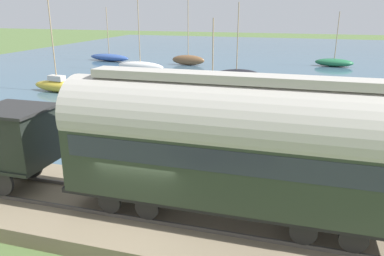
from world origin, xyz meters
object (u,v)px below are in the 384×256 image
sailboat_brown (188,60)px  sailboat_black (236,75)px  sailboat_green (334,62)px  sailboat_navy (212,91)px  passenger_coach (228,143)px  rowboat_near_shore (220,154)px  rowboat_off_pier (157,117)px  sailboat_white (140,66)px  sailboat_yellow (57,85)px  sailboat_blue (109,57)px

sailboat_brown → sailboat_black: bearing=-136.5°
sailboat_green → sailboat_navy: sailboat_green is taller
passenger_coach → sailboat_brown: size_ratio=1.18×
sailboat_navy → sailboat_green: bearing=-29.1°
sailboat_black → rowboat_near_shore: sailboat_black is taller
passenger_coach → sailboat_navy: bearing=14.6°
rowboat_off_pier → rowboat_near_shore: (-5.17, -5.19, 0.00)m
sailboat_white → rowboat_near_shore: bearing=-141.0°
passenger_coach → rowboat_near_shore: bearing=13.8°
sailboat_green → sailboat_brown: bearing=110.2°
sailboat_navy → rowboat_near_shore: (-11.84, -3.18, -0.44)m
passenger_coach → sailboat_green: bearing=-8.3°
sailboat_brown → sailboat_yellow: bearing=163.6°
sailboat_yellow → sailboat_navy: size_ratio=1.29×
sailboat_green → sailboat_brown: sailboat_brown is taller
sailboat_blue → sailboat_black: 20.87m
rowboat_near_shore → sailboat_navy: bearing=72.4°
sailboat_navy → sailboat_yellow: bearing=93.5°
rowboat_near_shore → passenger_coach: bearing=-108.8°
sailboat_white → sailboat_navy: sailboat_white is taller
sailboat_green → sailboat_black: bearing=149.5°
passenger_coach → sailboat_yellow: (16.66, 17.82, -2.51)m
sailboat_green → rowboat_near_shore: 33.14m
sailboat_yellow → sailboat_blue: 19.26m
sailboat_navy → rowboat_near_shore: bearing=-167.4°
sailboat_yellow → sailboat_navy: 13.20m
sailboat_black → rowboat_near_shore: 20.04m
sailboat_blue → rowboat_off_pier: size_ratio=2.34×
passenger_coach → rowboat_near_shore: size_ratio=3.53×
sailboat_brown → sailboat_black: size_ratio=1.18×
rowboat_off_pier → sailboat_green: bearing=-5.6°
sailboat_yellow → rowboat_near_shore: (-10.48, -16.31, -0.41)m
sailboat_navy → rowboat_off_pier: (-6.67, 2.01, -0.44)m
sailboat_yellow → sailboat_navy: (1.36, -13.13, 0.03)m
rowboat_near_shore → sailboat_black: bearing=65.0°
sailboat_navy → sailboat_black: bearing=-6.1°
sailboat_white → sailboat_black: 11.64m
sailboat_blue → rowboat_near_shore: sailboat_blue is taller
sailboat_yellow → sailboat_blue: (18.58, 5.07, -0.08)m
sailboat_blue → sailboat_brown: bearing=-82.3°
sailboat_blue → rowboat_near_shore: 36.08m
sailboat_green → rowboat_near_shore: (-32.36, 7.14, -0.32)m
sailboat_brown → passenger_coach: bearing=-159.0°
passenger_coach → rowboat_near_shore: (6.18, 1.52, -2.91)m
passenger_coach → sailboat_black: 26.48m
sailboat_white → sailboat_yellow: bearing=176.2°
sailboat_black → rowboat_near_shore: size_ratio=2.54×
sailboat_navy → rowboat_near_shore: 12.27m
sailboat_blue → passenger_coach: bearing=-136.3°
sailboat_blue → sailboat_navy: size_ratio=1.13×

